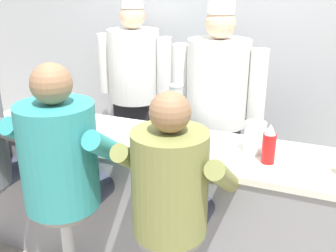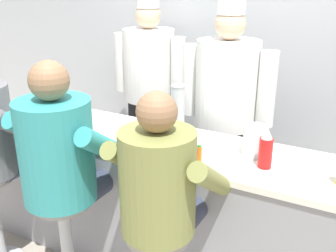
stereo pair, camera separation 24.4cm
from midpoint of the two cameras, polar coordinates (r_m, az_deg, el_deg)
wall_back at (r=3.71m, az=4.85°, el=11.42°), size 10.00×0.06×2.70m
diner_counter at (r=2.78m, az=-4.66°, el=-11.11°), size 2.63×0.61×0.96m
ketchup_bottle_red at (r=2.24m, az=11.47°, el=-2.80°), size 0.08×0.08×0.23m
hot_sauce_bottle_orange at (r=2.19m, az=2.18°, el=-4.25°), size 0.03×0.03×0.13m
water_pitcher_clear at (r=2.36m, az=9.65°, el=-1.69°), size 0.15×0.13×0.19m
breakfast_plate at (r=2.73m, az=-15.53°, el=-0.91°), size 0.24×0.24×0.05m
cereal_bowl at (r=2.98m, az=-24.00°, el=0.12°), size 0.15×0.15×0.06m
coffee_mug_tan at (r=3.12m, az=-22.77°, el=1.63°), size 0.13×0.09×0.10m
cup_stack_steel at (r=2.54m, az=-1.60°, el=2.13°), size 0.09×0.09×0.35m
napkin_dispenser_chrome at (r=2.39m, az=-1.55°, el=-1.98°), size 0.12×0.07×0.13m
diner_seated_teal at (r=2.33m, az=-17.83°, el=-4.94°), size 0.65×0.64×1.54m
diner_seated_olive at (r=2.01m, az=-2.90°, el=-9.31°), size 0.58×0.57×1.46m
cook_in_whites_near at (r=3.69m, az=-6.81°, el=6.24°), size 0.73×0.47×1.87m
cook_in_whites_far at (r=3.05m, az=4.84°, el=3.32°), size 0.73×0.47×1.88m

